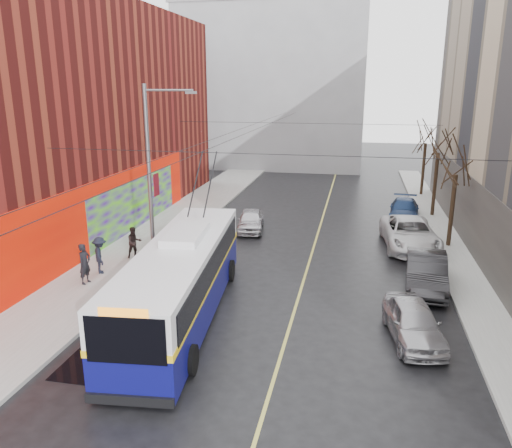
{
  "coord_description": "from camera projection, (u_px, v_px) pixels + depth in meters",
  "views": [
    {
      "loc": [
        3.74,
        -12.65,
        8.94
      ],
      "look_at": [
        -0.75,
        9.1,
        2.73
      ],
      "focal_mm": 35.0,
      "sensor_mm": 36.0,
      "label": 1
    }
  ],
  "objects": [
    {
      "name": "ground",
      "position": [
        220.0,
        391.0,
        15.07
      ],
      "size": [
        140.0,
        140.0,
        0.0
      ],
      "primitive_type": "plane",
      "color": "black",
      "rests_on": "ground"
    },
    {
      "name": "sidewalk_left",
      "position": [
        140.0,
        249.0,
        27.93
      ],
      "size": [
        4.0,
        60.0,
        0.15
      ],
      "primitive_type": "cube",
      "color": "gray",
      "rests_on": "ground"
    },
    {
      "name": "sidewalk_right",
      "position": [
        461.0,
        271.0,
        24.62
      ],
      "size": [
        2.0,
        60.0,
        0.15
      ],
      "primitive_type": "cube",
      "color": "gray",
      "rests_on": "ground"
    },
    {
      "name": "lane_line",
      "position": [
        313.0,
        250.0,
        27.98
      ],
      "size": [
        0.12,
        50.0,
        0.01
      ],
      "primitive_type": "cube",
      "color": "#BFB74C",
      "rests_on": "ground"
    },
    {
      "name": "building_left",
      "position": [
        21.0,
        119.0,
        29.5
      ],
      "size": [
        12.11,
        36.0,
        14.0
      ],
      "color": "#601613",
      "rests_on": "ground"
    },
    {
      "name": "building_far",
      "position": [
        275.0,
        84.0,
        56.24
      ],
      "size": [
        20.5,
        12.1,
        18.0
      ],
      "color": "gray",
      "rests_on": "ground"
    },
    {
      "name": "streetlight_pole",
      "position": [
        152.0,
        172.0,
        24.39
      ],
      "size": [
        2.65,
        0.6,
        9.0
      ],
      "color": "slate",
      "rests_on": "ground"
    },
    {
      "name": "catenary_wires",
      "position": [
        245.0,
        135.0,
        27.81
      ],
      "size": [
        18.0,
        60.0,
        0.22
      ],
      "color": "black"
    },
    {
      "name": "tree_near",
      "position": [
        457.0,
        161.0,
        27.07
      ],
      "size": [
        3.2,
        3.2,
        6.4
      ],
      "color": "black",
      "rests_on": "ground"
    },
    {
      "name": "tree_mid",
      "position": [
        439.0,
        142.0,
        33.6
      ],
      "size": [
        3.2,
        3.2,
        6.68
      ],
      "color": "black",
      "rests_on": "ground"
    },
    {
      "name": "tree_far",
      "position": [
        426.0,
        134.0,
        40.23
      ],
      "size": [
        3.2,
        3.2,
        6.57
      ],
      "color": "black",
      "rests_on": "ground"
    },
    {
      "name": "puddle",
      "position": [
        102.0,
        359.0,
        16.87
      ],
      "size": [
        2.24,
        3.1,
        0.01
      ],
      "primitive_type": "cube",
      "color": "black",
      "rests_on": "ground"
    },
    {
      "name": "pigeons_flying",
      "position": [
        231.0,
        117.0,
        23.51
      ],
      "size": [
        3.7,
        3.07,
        1.45
      ],
      "color": "slate"
    },
    {
      "name": "trolleybus",
      "position": [
        181.0,
        279.0,
        19.52
      ],
      "size": [
        3.79,
        12.44,
        5.82
      ],
      "rotation": [
        0.0,
        0.0,
        0.1
      ],
      "color": "#0B0B54",
      "rests_on": "ground"
    },
    {
      "name": "parked_car_a",
      "position": [
        413.0,
        322.0,
        17.97
      ],
      "size": [
        2.32,
        4.37,
        1.41
      ],
      "primitive_type": "imported",
      "rotation": [
        0.0,
        0.0,
        0.16
      ],
      "color": "#AEADB2",
      "rests_on": "ground"
    },
    {
      "name": "parked_car_b",
      "position": [
        426.0,
        272.0,
        22.49
      ],
      "size": [
        2.1,
        5.02,
        1.61
      ],
      "primitive_type": "imported",
      "rotation": [
        0.0,
        0.0,
        -0.08
      ],
      "color": "#252427",
      "rests_on": "ground"
    },
    {
      "name": "parked_car_c",
      "position": [
        410.0,
        234.0,
        28.15
      ],
      "size": [
        3.29,
        6.25,
        1.68
      ],
      "primitive_type": "imported",
      "rotation": [
        0.0,
        0.0,
        0.09
      ],
      "color": "silver",
      "rests_on": "ground"
    },
    {
      "name": "parked_car_d",
      "position": [
        404.0,
        209.0,
        34.24
      ],
      "size": [
        2.34,
        4.85,
        1.36
      ],
      "primitive_type": "imported",
      "rotation": [
        0.0,
        0.0,
        -0.1
      ],
      "color": "navy",
      "rests_on": "ground"
    },
    {
      "name": "following_car",
      "position": [
        251.0,
        220.0,
        31.59
      ],
      "size": [
        2.1,
        4.08,
        1.33
      ],
      "primitive_type": "imported",
      "rotation": [
        0.0,
        0.0,
        0.14
      ],
      "color": "silver",
      "rests_on": "ground"
    },
    {
      "name": "pedestrian_a",
      "position": [
        85.0,
        264.0,
        22.67
      ],
      "size": [
        0.54,
        0.74,
        1.89
      ],
      "primitive_type": "imported",
      "rotation": [
        0.0,
        0.0,
        1.43
      ],
      "color": "black",
      "rests_on": "sidewalk_left"
    },
    {
      "name": "pedestrian_b",
      "position": [
        134.0,
        242.0,
        26.12
      ],
      "size": [
        1.02,
        1.02,
        1.66
      ],
      "primitive_type": "imported",
      "rotation": [
        0.0,
        0.0,
        0.79
      ],
      "color": "black",
      "rests_on": "sidewalk_left"
    },
    {
      "name": "pedestrian_c",
      "position": [
        100.0,
        255.0,
        23.95
      ],
      "size": [
        1.19,
        1.34,
        1.8
      ],
      "primitive_type": "imported",
      "rotation": [
        0.0,
        0.0,
        2.15
      ],
      "color": "black",
      "rests_on": "sidewalk_left"
    }
  ]
}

